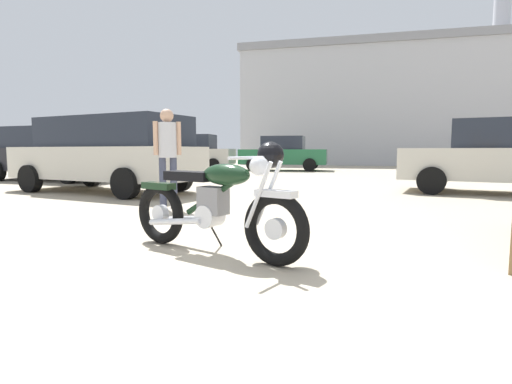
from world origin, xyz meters
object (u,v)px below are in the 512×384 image
at_px(blue_hatchback_right, 500,157).
at_px(white_estate_far, 108,152).
at_px(vintage_motorcycle, 218,202).
at_px(dark_sedan_left, 56,152).
at_px(silver_sedan_mid, 283,153).
at_px(pale_sedan_back, 194,152).
at_px(bystander, 168,148).

bearing_deg(blue_hatchback_right, white_estate_far, 24.37).
xyz_separation_m(vintage_motorcycle, dark_sedan_left, (-8.43, 7.37, 0.45)).
bearing_deg(silver_sedan_mid, white_estate_far, -103.14).
bearing_deg(pale_sedan_back, bystander, -72.69).
bearing_deg(blue_hatchback_right, bystander, 45.43).
relative_size(dark_sedan_left, pale_sedan_back, 1.20).
distance_m(bystander, dark_sedan_left, 8.16).
bearing_deg(vintage_motorcycle, silver_sedan_mid, 119.35).
bearing_deg(bystander, silver_sedan_mid, 145.52).
distance_m(dark_sedan_left, silver_sedan_mid, 10.30).
relative_size(bystander, silver_sedan_mid, 0.39).
height_order(bystander, silver_sedan_mid, silver_sedan_mid).
distance_m(bystander, pale_sedan_back, 13.97).
xyz_separation_m(white_estate_far, dark_sedan_left, (-3.93, 2.73, 0.00)).
bearing_deg(vintage_motorcycle, white_estate_far, 154.10).
bearing_deg(pale_sedan_back, vintage_motorcycle, -70.20).
relative_size(bystander, dark_sedan_left, 0.34).
distance_m(white_estate_far, pale_sedan_back, 11.13).
relative_size(bystander, white_estate_far, 0.33).
bearing_deg(blue_hatchback_right, pale_sedan_back, -26.10).
xyz_separation_m(bystander, blue_hatchback_right, (6.09, 4.11, -0.18)).
relative_size(white_estate_far, dark_sedan_left, 1.02).
xyz_separation_m(dark_sedan_left, pale_sedan_back, (1.22, 8.07, -0.02)).
bearing_deg(bystander, pale_sedan_back, 164.77).
distance_m(blue_hatchback_right, dark_sedan_left, 12.69).
distance_m(vintage_motorcycle, pale_sedan_back, 17.05).
xyz_separation_m(white_estate_far, blue_hatchback_right, (8.74, 2.01, -0.10)).
height_order(blue_hatchback_right, silver_sedan_mid, same).
bearing_deg(bystander, white_estate_far, -166.18).
relative_size(vintage_motorcycle, blue_hatchback_right, 0.45).
height_order(vintage_motorcycle, bystander, bystander).
height_order(bystander, dark_sedan_left, dark_sedan_left).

